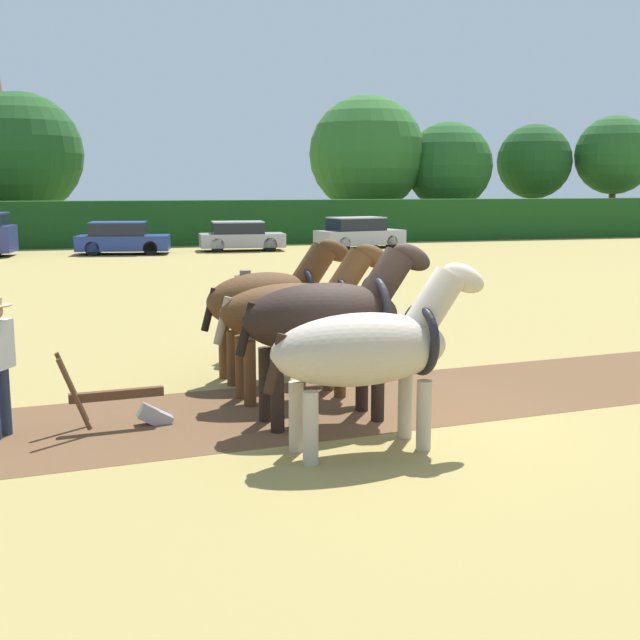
{
  "coord_description": "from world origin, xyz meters",
  "views": [
    {
      "loc": [
        -3.88,
        -9.7,
        3.15
      ],
      "look_at": [
        -0.56,
        2.03,
        1.1
      ],
      "focal_mm": 45.0,
      "sensor_mm": 36.0,
      "label": 1
    }
  ],
  "objects_px": {
    "parked_car_center": "(359,233)",
    "tree_left": "(21,154)",
    "tree_center_right": "(534,162)",
    "tree_right": "(615,155)",
    "draft_horse_trail_right": "(271,300)",
    "draft_horse_trail_left": "(298,310)",
    "parked_car_left": "(122,238)",
    "draft_horse_lead_right": "(329,317)",
    "plow": "(126,404)",
    "tree_center_left": "(367,154)",
    "draft_horse_lead_left": "(370,348)",
    "parked_car_center_left": "(241,236)",
    "tree_center": "(449,166)",
    "farmer_beside_team": "(246,308)"
  },
  "relations": [
    {
      "from": "plow",
      "to": "parked_car_left",
      "type": "height_order",
      "value": "parked_car_left"
    },
    {
      "from": "tree_right",
      "to": "draft_horse_trail_right",
      "type": "relative_size",
      "value": 2.95
    },
    {
      "from": "farmer_beside_team",
      "to": "plow",
      "type": "bearing_deg",
      "value": -178.6
    },
    {
      "from": "tree_center",
      "to": "draft_horse_lead_right",
      "type": "relative_size",
      "value": 2.52
    },
    {
      "from": "tree_center_left",
      "to": "draft_horse_trail_left",
      "type": "relative_size",
      "value": 3.11
    },
    {
      "from": "draft_horse_lead_left",
      "to": "draft_horse_lead_right",
      "type": "xyz_separation_m",
      "value": [
        -0.12,
        1.3,
        0.17
      ]
    },
    {
      "from": "draft_horse_lead_left",
      "to": "plow",
      "type": "distance_m",
      "value": 3.4
    },
    {
      "from": "draft_horse_trail_right",
      "to": "parked_car_left",
      "type": "bearing_deg",
      "value": 88.36
    },
    {
      "from": "tree_right",
      "to": "draft_horse_trail_left",
      "type": "distance_m",
      "value": 47.53
    },
    {
      "from": "draft_horse_trail_left",
      "to": "farmer_beside_team",
      "type": "bearing_deg",
      "value": 89.88
    },
    {
      "from": "tree_left",
      "to": "draft_horse_trail_left",
      "type": "height_order",
      "value": "tree_left"
    },
    {
      "from": "farmer_beside_team",
      "to": "draft_horse_trail_left",
      "type": "bearing_deg",
      "value": -142.47
    },
    {
      "from": "tree_center",
      "to": "farmer_beside_team",
      "type": "height_order",
      "value": "tree_center"
    },
    {
      "from": "farmer_beside_team",
      "to": "parked_car_center",
      "type": "relative_size",
      "value": 0.34
    },
    {
      "from": "draft_horse_trail_left",
      "to": "plow",
      "type": "height_order",
      "value": "draft_horse_trail_left"
    },
    {
      "from": "tree_right",
      "to": "draft_horse_lead_left",
      "type": "relative_size",
      "value": 2.66
    },
    {
      "from": "tree_right",
      "to": "draft_horse_trail_left",
      "type": "xyz_separation_m",
      "value": [
        -30.98,
        -35.84,
        -3.83
      ]
    },
    {
      "from": "tree_center",
      "to": "tree_right",
      "type": "xyz_separation_m",
      "value": [
        11.63,
        -0.92,
        0.75
      ]
    },
    {
      "from": "parked_car_center",
      "to": "tree_left",
      "type": "bearing_deg",
      "value": 136.86
    },
    {
      "from": "tree_left",
      "to": "plow",
      "type": "bearing_deg",
      "value": -84.04
    },
    {
      "from": "draft_horse_trail_left",
      "to": "parked_car_left",
      "type": "distance_m",
      "value": 27.03
    },
    {
      "from": "draft_horse_lead_right",
      "to": "tree_left",
      "type": "bearing_deg",
      "value": 94.82
    },
    {
      "from": "draft_horse_lead_right",
      "to": "farmer_beside_team",
      "type": "bearing_deg",
      "value": 89.81
    },
    {
      "from": "tree_center_left",
      "to": "parked_car_center",
      "type": "distance_m",
      "value": 12.15
    },
    {
      "from": "tree_center_left",
      "to": "draft_horse_lead_right",
      "type": "xyz_separation_m",
      "value": [
        -14.12,
        -39.33,
        -3.71
      ]
    },
    {
      "from": "draft_horse_trail_right",
      "to": "parked_car_left",
      "type": "relative_size",
      "value": 0.6
    },
    {
      "from": "tree_left",
      "to": "parked_car_center_left",
      "type": "distance_m",
      "value": 15.32
    },
    {
      "from": "tree_right",
      "to": "draft_horse_trail_left",
      "type": "bearing_deg",
      "value": -130.84
    },
    {
      "from": "tree_left",
      "to": "farmer_beside_team",
      "type": "bearing_deg",
      "value": -79.66
    },
    {
      "from": "draft_horse_lead_right",
      "to": "plow",
      "type": "xyz_separation_m",
      "value": [
        -2.66,
        0.42,
        -1.11
      ]
    },
    {
      "from": "tree_left",
      "to": "draft_horse_trail_left",
      "type": "relative_size",
      "value": 2.94
    },
    {
      "from": "parked_car_left",
      "to": "tree_left",
      "type": "bearing_deg",
      "value": 124.51
    },
    {
      "from": "plow",
      "to": "draft_horse_lead_left",
      "type": "bearing_deg",
      "value": -36.67
    },
    {
      "from": "tree_center_left",
      "to": "tree_left",
      "type": "bearing_deg",
      "value": -178.77
    },
    {
      "from": "tree_center_right",
      "to": "tree_right",
      "type": "distance_m",
      "value": 5.27
    },
    {
      "from": "tree_left",
      "to": "farmer_beside_team",
      "type": "height_order",
      "value": "tree_left"
    },
    {
      "from": "tree_center_right",
      "to": "draft_horse_lead_left",
      "type": "relative_size",
      "value": 2.48
    },
    {
      "from": "tree_right",
      "to": "parked_car_center",
      "type": "relative_size",
      "value": 1.64
    },
    {
      "from": "draft_horse_trail_left",
      "to": "farmer_beside_team",
      "type": "height_order",
      "value": "draft_horse_trail_left"
    },
    {
      "from": "draft_horse_trail_right",
      "to": "parked_car_center_left",
      "type": "relative_size",
      "value": 0.63
    },
    {
      "from": "tree_center_left",
      "to": "draft_horse_lead_left",
      "type": "distance_m",
      "value": 43.15
    },
    {
      "from": "tree_center_left",
      "to": "draft_horse_trail_left",
      "type": "height_order",
      "value": "tree_center_left"
    },
    {
      "from": "tree_center_right",
      "to": "parked_car_left",
      "type": "height_order",
      "value": "tree_center_right"
    },
    {
      "from": "draft_horse_lead_left",
      "to": "draft_horse_trail_left",
      "type": "relative_size",
      "value": 1.03
    },
    {
      "from": "draft_horse_trail_left",
      "to": "draft_horse_trail_right",
      "type": "distance_m",
      "value": 1.3
    },
    {
      "from": "draft_horse_lead_left",
      "to": "parked_car_center",
      "type": "bearing_deg",
      "value": 66.78
    },
    {
      "from": "draft_horse_trail_right",
      "to": "plow",
      "type": "distance_m",
      "value": 3.41
    },
    {
      "from": "tree_left",
      "to": "tree_center_right",
      "type": "relative_size",
      "value": 1.15
    },
    {
      "from": "draft_horse_trail_right",
      "to": "parked_car_center",
      "type": "relative_size",
      "value": 0.56
    },
    {
      "from": "draft_horse_trail_right",
      "to": "tree_center_right",
      "type": "bearing_deg",
      "value": 49.36
    }
  ]
}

